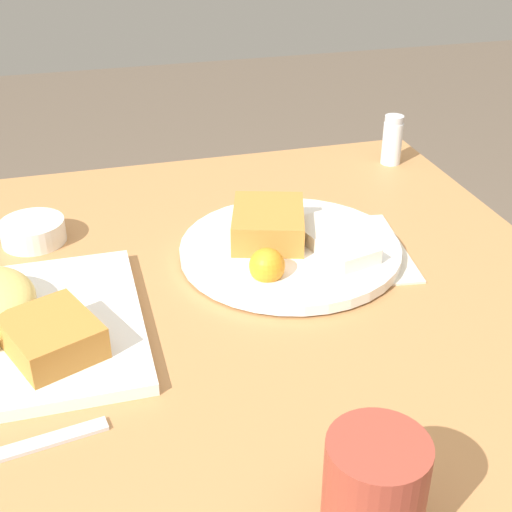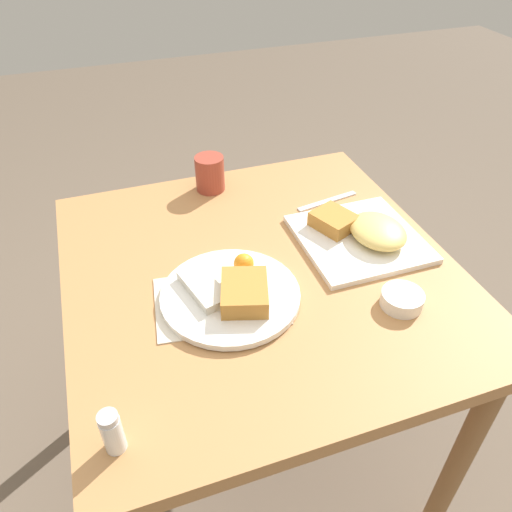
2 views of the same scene
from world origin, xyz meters
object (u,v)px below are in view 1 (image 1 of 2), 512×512
(sauce_ramekin, at_px, (33,231))
(plate_square_near, at_px, (5,322))
(coffee_mug, at_px, (374,492))
(plate_oval_far, at_px, (287,243))
(salt_shaker, at_px, (392,143))
(butter_knife, at_px, (7,453))

(sauce_ramekin, bearing_deg, plate_square_near, -7.53)
(sauce_ramekin, height_order, coffee_mug, coffee_mug)
(plate_oval_far, height_order, coffee_mug, coffee_mug)
(plate_square_near, distance_m, salt_shaker, 0.71)
(plate_square_near, bearing_deg, sauce_ramekin, 172.47)
(plate_oval_far, xyz_separation_m, butter_knife, (0.27, -0.35, -0.02))
(coffee_mug, bearing_deg, sauce_ramekin, -156.20)
(butter_knife, relative_size, coffee_mug, 1.87)
(plate_square_near, xyz_separation_m, coffee_mug, (0.34, 0.28, 0.03))
(sauce_ramekin, relative_size, salt_shaker, 1.03)
(butter_knife, height_order, coffee_mug, coffee_mug)
(plate_square_near, relative_size, salt_shaker, 3.32)
(butter_knife, bearing_deg, sauce_ramekin, 76.87)
(salt_shaker, bearing_deg, butter_knife, -49.09)
(plate_square_near, relative_size, sauce_ramekin, 3.21)
(plate_square_near, distance_m, plate_oval_far, 0.36)
(plate_square_near, height_order, coffee_mug, coffee_mug)
(plate_square_near, height_order, salt_shaker, salt_shaker)
(plate_oval_far, xyz_separation_m, coffee_mug, (0.44, -0.07, 0.03))
(coffee_mug, bearing_deg, plate_square_near, -141.09)
(sauce_ramekin, relative_size, coffee_mug, 0.89)
(butter_knife, bearing_deg, salt_shaker, 31.41)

